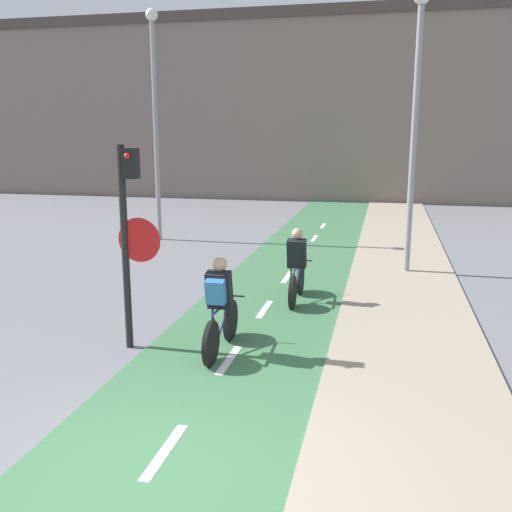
{
  "coord_description": "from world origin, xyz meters",
  "views": [
    {
      "loc": [
        2.12,
        -4.53,
        3.28
      ],
      "look_at": [
        0.0,
        4.78,
        1.2
      ],
      "focal_mm": 40.0,
      "sensor_mm": 36.0,
      "label": 1
    }
  ],
  "objects": [
    {
      "name": "ground_plane",
      "position": [
        0.0,
        0.0,
        0.0
      ],
      "size": [
        120.0,
        120.0,
        0.0
      ],
      "primitive_type": "plane",
      "color": "slate"
    },
    {
      "name": "building_row_background",
      "position": [
        0.0,
        25.33,
        4.47
      ],
      "size": [
        60.0,
        5.2,
        8.92
      ],
      "color": "slate",
      "rests_on": "ground_plane"
    },
    {
      "name": "cyclist_near",
      "position": [
        -0.21,
        3.28,
        0.71
      ],
      "size": [
        0.46,
        1.72,
        1.49
      ],
      "color": "black",
      "rests_on": "ground_plane"
    },
    {
      "name": "bike_lane",
      "position": [
        0.0,
        0.01,
        0.01
      ],
      "size": [
        2.77,
        60.0,
        0.02
      ],
      "color": "#3D7047",
      "rests_on": "ground_plane"
    },
    {
      "name": "traffic_light_pole",
      "position": [
        -1.58,
        3.21,
        1.93
      ],
      "size": [
        0.67,
        0.25,
        3.1
      ],
      "color": "black",
      "rests_on": "ground_plane"
    },
    {
      "name": "street_lamp_sidewalk",
      "position": [
        2.68,
        9.14,
        3.91
      ],
      "size": [
        0.36,
        0.36,
        6.33
      ],
      "color": "gray",
      "rests_on": "ground_plane"
    },
    {
      "name": "street_lamp_far",
      "position": [
        -4.71,
        11.87,
        4.14
      ],
      "size": [
        0.36,
        0.36,
        6.77
      ],
      "color": "gray",
      "rests_on": "ground_plane"
    },
    {
      "name": "cyclist_far",
      "position": [
        0.5,
        6.19,
        0.66
      ],
      "size": [
        0.46,
        1.65,
        1.47
      ],
      "color": "black",
      "rests_on": "ground_plane"
    }
  ]
}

